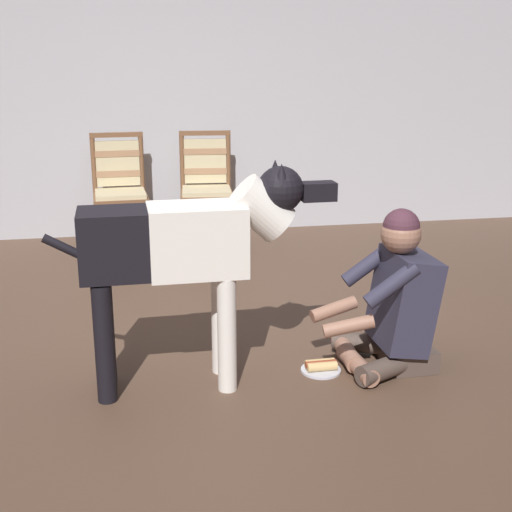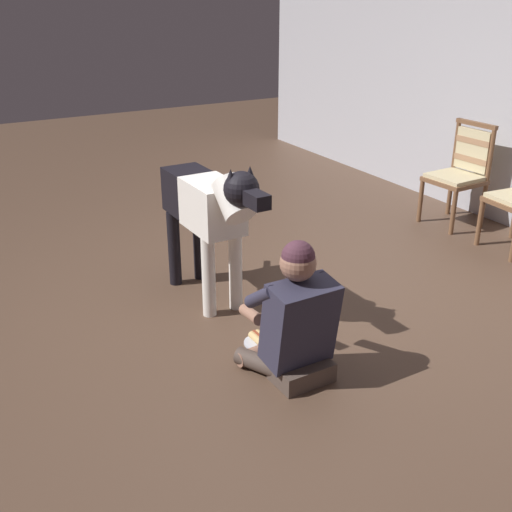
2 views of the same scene
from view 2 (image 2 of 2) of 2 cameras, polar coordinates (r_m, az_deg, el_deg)
name	(u,v)px [view 2 (image 2 of 2)]	position (r m, az deg, el deg)	size (l,w,h in m)	color
ground_plane	(259,301)	(4.72, 0.28, -4.05)	(15.48, 15.48, 0.00)	brown
dining_chair_left_of_pair	(462,169)	(6.42, 18.14, 7.50)	(0.48, 0.49, 0.98)	brown
person_sitting_on_floor	(295,321)	(3.72, 3.55, -5.92)	(0.65, 0.58, 0.87)	#4D3F37
large_dog	(209,208)	(4.44, -4.28, 4.31)	(1.43, 0.32, 1.13)	white
hot_dog_on_plate	(260,340)	(4.17, 0.37, -7.61)	(0.21, 0.21, 0.06)	silver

